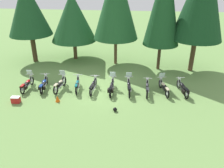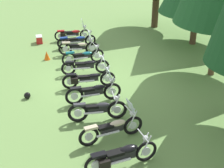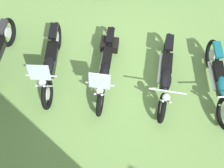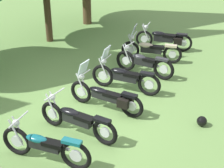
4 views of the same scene
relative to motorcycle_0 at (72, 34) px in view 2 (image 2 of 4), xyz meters
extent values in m
plane|color=#6B934C|center=(5.92, 0.38, -0.45)|extent=(80.00, 80.00, 0.00)
torus|color=black|center=(0.00, 0.83, -0.11)|extent=(0.10, 0.68, 0.68)
cylinder|color=silver|center=(0.00, 0.83, -0.11)|extent=(0.05, 0.26, 0.26)
torus|color=black|center=(-0.01, -0.76, -0.11)|extent=(0.10, 0.68, 0.68)
cylinder|color=silver|center=(-0.01, -0.76, -0.11)|extent=(0.05, 0.26, 0.26)
cube|color=black|center=(0.00, 0.03, -0.02)|extent=(0.23, 0.79, 0.22)
ellipsoid|color=#B21919|center=(0.00, 0.25, 0.12)|extent=(0.28, 0.56, 0.17)
cube|color=black|center=(0.00, -0.19, 0.09)|extent=(0.26, 0.53, 0.10)
cube|color=#B21919|center=(-0.01, -0.68, 0.21)|extent=(0.20, 0.44, 0.08)
cylinder|color=silver|center=(-0.08, 0.77, 0.18)|extent=(0.05, 0.34, 0.65)
cylinder|color=silver|center=(0.09, 0.76, 0.18)|extent=(0.05, 0.34, 0.65)
cylinder|color=silver|center=(0.00, 0.69, 0.52)|extent=(0.66, 0.04, 0.04)
sphere|color=silver|center=(0.00, 0.78, 0.40)|extent=(0.17, 0.17, 0.17)
cylinder|color=silver|center=(0.13, -0.14, -0.09)|extent=(0.09, 0.79, 0.08)
cube|color=silver|center=(0.00, 0.71, 0.70)|extent=(0.44, 0.16, 0.39)
cube|color=black|center=(-0.18, -0.56, -0.01)|extent=(0.14, 0.32, 0.26)
cube|color=black|center=(0.17, -0.56, -0.01)|extent=(0.14, 0.32, 0.26)
torus|color=black|center=(1.16, 1.01, -0.11)|extent=(0.21, 0.69, 0.69)
cylinder|color=silver|center=(1.16, 1.01, -0.11)|extent=(0.09, 0.26, 0.26)
torus|color=black|center=(1.40, -0.64, -0.11)|extent=(0.21, 0.69, 0.69)
cylinder|color=silver|center=(1.40, -0.64, -0.11)|extent=(0.09, 0.26, 0.26)
cube|color=black|center=(1.28, 0.18, -0.02)|extent=(0.33, 0.85, 0.21)
ellipsoid|color=navy|center=(1.25, 0.41, 0.11)|extent=(0.36, 0.62, 0.16)
cube|color=black|center=(1.31, -0.04, 0.08)|extent=(0.33, 0.58, 0.10)
cube|color=navy|center=(1.39, -0.56, 0.20)|extent=(0.26, 0.46, 0.08)
cylinder|color=silver|center=(1.09, 0.94, 0.19)|extent=(0.09, 0.34, 0.65)
cylinder|color=silver|center=(1.25, 0.96, 0.19)|extent=(0.09, 0.34, 0.65)
cylinder|color=silver|center=(1.18, 0.87, 0.52)|extent=(0.73, 0.14, 0.04)
sphere|color=silver|center=(1.17, 0.96, 0.40)|extent=(0.19, 0.19, 0.17)
cylinder|color=silver|center=(1.44, 0.02, -0.09)|extent=(0.19, 0.83, 0.08)
cube|color=black|center=(1.19, -0.47, -0.01)|extent=(0.18, 0.34, 0.26)
cube|color=black|center=(1.54, -0.42, -0.01)|extent=(0.18, 0.34, 0.26)
torus|color=black|center=(2.66, 0.94, -0.07)|extent=(0.20, 0.77, 0.77)
cylinder|color=silver|center=(2.66, 0.94, -0.07)|extent=(0.08, 0.30, 0.30)
torus|color=black|center=(2.48, -0.56, -0.07)|extent=(0.20, 0.77, 0.77)
cylinder|color=silver|center=(2.48, -0.56, -0.07)|extent=(0.08, 0.30, 0.30)
cube|color=black|center=(2.57, 0.19, 0.03)|extent=(0.30, 0.76, 0.23)
ellipsoid|color=beige|center=(2.59, 0.39, 0.17)|extent=(0.33, 0.56, 0.18)
cube|color=black|center=(2.55, -0.02, 0.14)|extent=(0.31, 0.52, 0.10)
cube|color=beige|center=(2.49, -0.48, 0.29)|extent=(0.25, 0.46, 0.08)
cylinder|color=silver|center=(2.57, 0.89, 0.23)|extent=(0.08, 0.34, 0.65)
cylinder|color=silver|center=(2.73, 0.87, 0.23)|extent=(0.08, 0.34, 0.65)
cylinder|color=silver|center=(2.64, 0.80, 0.56)|extent=(0.67, 0.11, 0.04)
sphere|color=silver|center=(2.65, 0.89, 0.44)|extent=(0.19, 0.19, 0.17)
cylinder|color=silver|center=(2.68, 0.01, -0.05)|extent=(0.17, 0.75, 0.08)
cube|color=silver|center=(2.64, 0.82, 0.74)|extent=(0.45, 0.20, 0.39)
torus|color=black|center=(3.80, 1.06, -0.08)|extent=(0.21, 0.76, 0.75)
cylinder|color=silver|center=(3.80, 1.06, -0.08)|extent=(0.09, 0.30, 0.29)
torus|color=black|center=(4.02, -0.45, -0.08)|extent=(0.21, 0.76, 0.75)
cylinder|color=silver|center=(4.02, -0.45, -0.08)|extent=(0.09, 0.30, 0.29)
cube|color=black|center=(3.91, 0.31, 0.01)|extent=(0.30, 0.77, 0.20)
ellipsoid|color=#14606B|center=(3.88, 0.51, 0.13)|extent=(0.31, 0.56, 0.16)
cube|color=black|center=(3.94, 0.10, 0.10)|extent=(0.29, 0.53, 0.10)
cube|color=#14606B|center=(4.01, -0.37, 0.27)|extent=(0.24, 0.46, 0.08)
cylinder|color=silver|center=(3.74, 0.99, 0.22)|extent=(0.09, 0.34, 0.65)
cylinder|color=silver|center=(3.88, 1.01, 0.22)|extent=(0.09, 0.34, 0.65)
cylinder|color=silver|center=(3.82, 0.92, 0.56)|extent=(0.74, 0.14, 0.04)
sphere|color=silver|center=(3.81, 1.01, 0.44)|extent=(0.19, 0.19, 0.17)
cylinder|color=silver|center=(4.05, 0.16, -0.06)|extent=(0.19, 0.76, 0.08)
torus|color=black|center=(5.19, 1.10, -0.10)|extent=(0.14, 0.71, 0.70)
cylinder|color=silver|center=(5.19, 1.10, -0.10)|extent=(0.06, 0.27, 0.27)
torus|color=black|center=(5.13, -0.54, -0.10)|extent=(0.14, 0.71, 0.70)
cylinder|color=silver|center=(5.13, -0.54, -0.10)|extent=(0.06, 0.27, 0.27)
cube|color=black|center=(5.16, 0.28, 0.00)|extent=(0.23, 0.82, 0.24)
ellipsoid|color=black|center=(5.17, 0.51, 0.15)|extent=(0.27, 0.59, 0.18)
cube|color=black|center=(5.15, 0.06, 0.12)|extent=(0.26, 0.55, 0.10)
cube|color=black|center=(5.13, -0.46, 0.22)|extent=(0.20, 0.45, 0.08)
cylinder|color=silver|center=(5.11, 1.05, 0.19)|extent=(0.06, 0.34, 0.65)
cylinder|color=silver|center=(5.26, 1.04, 0.19)|extent=(0.06, 0.34, 0.65)
cylinder|color=silver|center=(5.18, 0.96, 0.53)|extent=(0.78, 0.06, 0.04)
sphere|color=silver|center=(5.19, 1.05, 0.41)|extent=(0.18, 0.18, 0.17)
cylinder|color=silver|center=(5.28, 0.10, -0.08)|extent=(0.11, 0.82, 0.08)
torus|color=black|center=(6.59, 1.12, -0.10)|extent=(0.12, 0.71, 0.70)
cylinder|color=silver|center=(6.59, 1.12, -0.10)|extent=(0.05, 0.27, 0.27)
torus|color=black|center=(6.57, -0.56, -0.10)|extent=(0.12, 0.71, 0.70)
cylinder|color=silver|center=(6.57, -0.56, -0.10)|extent=(0.05, 0.27, 0.27)
cube|color=black|center=(6.58, 0.28, -0.01)|extent=(0.20, 0.84, 0.21)
ellipsoid|color=black|center=(6.58, 0.51, 0.12)|extent=(0.24, 0.60, 0.16)
cube|color=black|center=(6.58, 0.05, 0.09)|extent=(0.23, 0.56, 0.10)
cube|color=black|center=(6.57, -0.48, 0.23)|extent=(0.18, 0.44, 0.08)
cylinder|color=silver|center=(6.52, 1.06, 0.20)|extent=(0.05, 0.34, 0.65)
cylinder|color=silver|center=(6.66, 1.06, 0.20)|extent=(0.05, 0.34, 0.65)
cylinder|color=silver|center=(6.59, 0.98, 0.53)|extent=(0.61, 0.04, 0.04)
sphere|color=silver|center=(6.59, 1.07, 0.41)|extent=(0.17, 0.17, 0.17)
cylinder|color=silver|center=(6.69, 0.09, -0.08)|extent=(0.09, 0.83, 0.08)
cube|color=silver|center=(6.59, 1.00, 0.71)|extent=(0.44, 0.16, 0.39)
cube|color=black|center=(6.42, -0.36, 0.00)|extent=(0.14, 0.32, 0.26)
cube|color=black|center=(6.72, -0.36, 0.00)|extent=(0.14, 0.32, 0.26)
torus|color=black|center=(7.82, 1.10, -0.08)|extent=(0.17, 0.76, 0.75)
cylinder|color=silver|center=(7.82, 1.10, -0.08)|extent=(0.07, 0.29, 0.29)
torus|color=black|center=(7.96, -0.47, -0.08)|extent=(0.17, 0.76, 0.75)
cylinder|color=silver|center=(7.96, -0.47, -0.08)|extent=(0.07, 0.29, 0.29)
cube|color=black|center=(7.89, 0.31, 0.03)|extent=(0.27, 0.80, 0.25)
ellipsoid|color=black|center=(7.87, 0.53, 0.19)|extent=(0.30, 0.58, 0.20)
cube|color=black|center=(7.91, 0.10, 0.16)|extent=(0.28, 0.54, 0.10)
cube|color=black|center=(7.95, -0.39, 0.27)|extent=(0.22, 0.45, 0.08)
cylinder|color=silver|center=(7.75, 1.03, 0.22)|extent=(0.07, 0.34, 0.65)
cylinder|color=silver|center=(7.90, 1.05, 0.22)|extent=(0.07, 0.34, 0.65)
cylinder|color=silver|center=(7.83, 0.96, 0.56)|extent=(0.66, 0.09, 0.04)
sphere|color=silver|center=(7.83, 1.05, 0.44)|extent=(0.18, 0.18, 0.17)
cylinder|color=silver|center=(8.03, 0.15, -0.06)|extent=(0.15, 0.79, 0.08)
cube|color=silver|center=(7.83, 0.98, 0.74)|extent=(0.45, 0.19, 0.39)
torus|color=black|center=(9.27, 1.01, -0.08)|extent=(0.14, 0.76, 0.75)
cylinder|color=silver|center=(9.27, 1.01, -0.08)|extent=(0.06, 0.29, 0.29)
torus|color=black|center=(9.23, -0.44, -0.08)|extent=(0.14, 0.76, 0.75)
cylinder|color=silver|center=(9.23, -0.44, -0.08)|extent=(0.06, 0.29, 0.29)
cube|color=black|center=(9.25, 0.28, 0.03)|extent=(0.20, 0.72, 0.24)
ellipsoid|color=#2D2D33|center=(9.26, 0.48, 0.18)|extent=(0.23, 0.52, 0.19)
cube|color=black|center=(9.25, 0.08, 0.15)|extent=(0.22, 0.48, 0.10)
cube|color=#2D2D33|center=(9.23, -0.36, 0.27)|extent=(0.17, 0.44, 0.08)
cylinder|color=silver|center=(9.21, 0.95, 0.22)|extent=(0.05, 0.34, 0.65)
cylinder|color=silver|center=(9.34, 0.94, 0.22)|extent=(0.05, 0.34, 0.65)
cylinder|color=silver|center=(9.27, 0.87, 0.56)|extent=(0.66, 0.06, 0.04)
sphere|color=silver|center=(9.27, 0.96, 0.44)|extent=(0.17, 0.17, 0.17)
cylinder|color=silver|center=(9.36, 0.12, -0.06)|extent=(0.10, 0.72, 0.08)
torus|color=black|center=(10.34, 1.35, -0.10)|extent=(0.26, 0.71, 0.71)
cylinder|color=silver|center=(10.34, 1.35, -0.10)|extent=(0.11, 0.28, 0.27)
torus|color=black|center=(10.69, -0.22, -0.10)|extent=(0.26, 0.71, 0.71)
cylinder|color=silver|center=(10.69, -0.22, -0.10)|extent=(0.11, 0.28, 0.27)
cube|color=black|center=(10.51, 0.56, 0.01)|extent=(0.37, 0.82, 0.25)
ellipsoid|color=beige|center=(10.46, 0.78, 0.16)|extent=(0.37, 0.61, 0.19)
cube|color=black|center=(10.56, 0.35, 0.13)|extent=(0.34, 0.57, 0.10)
cube|color=beige|center=(10.67, -0.14, 0.23)|extent=(0.28, 0.47, 0.08)
cylinder|color=silver|center=(10.28, 1.27, 0.20)|extent=(0.12, 0.34, 0.65)
cylinder|color=silver|center=(10.42, 1.30, 0.20)|extent=(0.12, 0.34, 0.65)
cylinder|color=silver|center=(10.37, 1.21, 0.54)|extent=(0.74, 0.20, 0.04)
sphere|color=silver|center=(10.35, 1.30, 0.42)|extent=(0.20, 0.20, 0.17)
cylinder|color=silver|center=(10.67, 0.42, -0.08)|extent=(0.25, 0.79, 0.08)
cube|color=silver|center=(10.36, 1.23, 0.72)|extent=(0.46, 0.25, 0.39)
torus|color=black|center=(11.74, 1.40, -0.10)|extent=(0.23, 0.72, 0.72)
cylinder|color=silver|center=(11.74, 1.40, -0.10)|extent=(0.10, 0.28, 0.28)
torus|color=black|center=(12.05, -0.18, -0.10)|extent=(0.23, 0.72, 0.72)
cylinder|color=silver|center=(12.05, -0.18, -0.10)|extent=(0.10, 0.28, 0.28)
cube|color=black|center=(11.90, 0.61, 0.02)|extent=(0.37, 0.82, 0.26)
ellipsoid|color=black|center=(11.85, 0.83, 0.18)|extent=(0.38, 0.61, 0.21)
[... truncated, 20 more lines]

